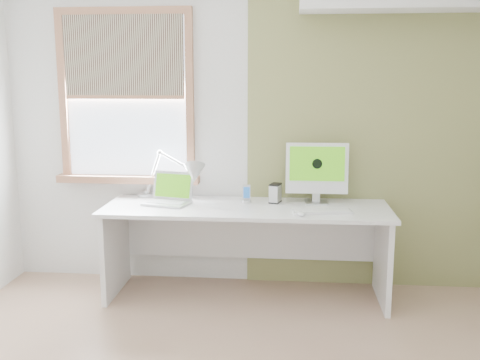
# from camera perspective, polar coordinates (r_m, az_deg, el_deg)

# --- Properties ---
(room) EXTENTS (4.04, 3.54, 2.64)m
(room) POSITION_cam_1_polar(r_m,az_deg,el_deg) (2.76, -1.97, 2.09)
(room) COLOR tan
(room) RESTS_ON ground
(accent_wall) EXTENTS (2.00, 0.02, 2.60)m
(accent_wall) POSITION_cam_1_polar(r_m,az_deg,el_deg) (4.51, 13.62, 5.16)
(accent_wall) COLOR #8A8A50
(accent_wall) RESTS_ON room
(window) EXTENTS (1.20, 0.14, 1.42)m
(window) POSITION_cam_1_polar(r_m,az_deg,el_deg) (4.62, -11.81, 8.39)
(window) COLOR #AB6D4D
(window) RESTS_ON room
(desk) EXTENTS (2.20, 0.70, 0.73)m
(desk) POSITION_cam_1_polar(r_m,az_deg,el_deg) (4.32, 0.72, -5.10)
(desk) COLOR white
(desk) RESTS_ON room
(desk_lamp) EXTENTS (0.64, 0.43, 0.40)m
(desk_lamp) POSITION_cam_1_polar(r_m,az_deg,el_deg) (4.39, -5.77, 0.47)
(desk_lamp) COLOR silver
(desk_lamp) RESTS_ON desk
(laptop) EXTENTS (0.39, 0.34, 0.24)m
(laptop) POSITION_cam_1_polar(r_m,az_deg,el_deg) (4.36, -7.35, -1.63)
(laptop) COLOR silver
(laptop) RESTS_ON desk
(phone_dock) EXTENTS (0.09, 0.09, 0.14)m
(phone_dock) POSITION_cam_1_polar(r_m,az_deg,el_deg) (4.34, 0.68, -1.85)
(phone_dock) COLOR silver
(phone_dock) RESTS_ON desk
(external_drive) EXTENTS (0.10, 0.13, 0.15)m
(external_drive) POSITION_cam_1_polar(r_m,az_deg,el_deg) (4.34, 3.70, -1.38)
(external_drive) COLOR silver
(external_drive) RESTS_ON desk
(imac) EXTENTS (0.49, 0.16, 0.48)m
(imac) POSITION_cam_1_polar(r_m,az_deg,el_deg) (4.33, 8.00, 1.09)
(imac) COLOR silver
(imac) RESTS_ON desk
(keyboard) EXTENTS (0.45, 0.19, 0.02)m
(keyboard) POSITION_cam_1_polar(r_m,az_deg,el_deg) (4.07, 8.56, -3.26)
(keyboard) COLOR white
(keyboard) RESTS_ON desk
(mouse) EXTENTS (0.07, 0.10, 0.03)m
(mouse) POSITION_cam_1_polar(r_m,az_deg,el_deg) (3.96, 6.39, -3.52)
(mouse) COLOR white
(mouse) RESTS_ON desk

